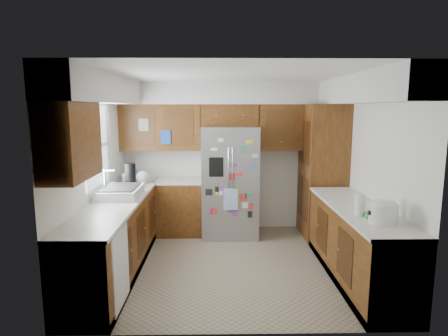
{
  "coord_description": "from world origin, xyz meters",
  "views": [
    {
      "loc": [
        -0.19,
        -4.8,
        2.09
      ],
      "look_at": [
        -0.11,
        0.35,
        1.26
      ],
      "focal_mm": 30.0,
      "sensor_mm": 36.0,
      "label": 1
    }
  ],
  "objects_px": {
    "fridge": "(230,182)",
    "paper_towel": "(360,204)",
    "rice_cooker": "(383,211)",
    "pantry": "(322,171)"
  },
  "relations": [
    {
      "from": "fridge",
      "to": "paper_towel",
      "type": "relative_size",
      "value": 7.3
    },
    {
      "from": "fridge",
      "to": "rice_cooker",
      "type": "bearing_deg",
      "value": -57.24
    },
    {
      "from": "rice_cooker",
      "to": "paper_towel",
      "type": "xyz_separation_m",
      "value": [
        -0.13,
        0.29,
        -0.01
      ]
    },
    {
      "from": "pantry",
      "to": "rice_cooker",
      "type": "bearing_deg",
      "value": -90.01
    },
    {
      "from": "pantry",
      "to": "paper_towel",
      "type": "relative_size",
      "value": 8.72
    },
    {
      "from": "pantry",
      "to": "paper_towel",
      "type": "xyz_separation_m",
      "value": [
        -0.13,
        -1.99,
        -0.03
      ]
    },
    {
      "from": "pantry",
      "to": "fridge",
      "type": "bearing_deg",
      "value": 177.94
    },
    {
      "from": "rice_cooker",
      "to": "fridge",
      "type": "bearing_deg",
      "value": 122.76
    },
    {
      "from": "pantry",
      "to": "paper_towel",
      "type": "height_order",
      "value": "pantry"
    },
    {
      "from": "fridge",
      "to": "paper_towel",
      "type": "xyz_separation_m",
      "value": [
        1.37,
        -2.04,
        0.14
      ]
    }
  ]
}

